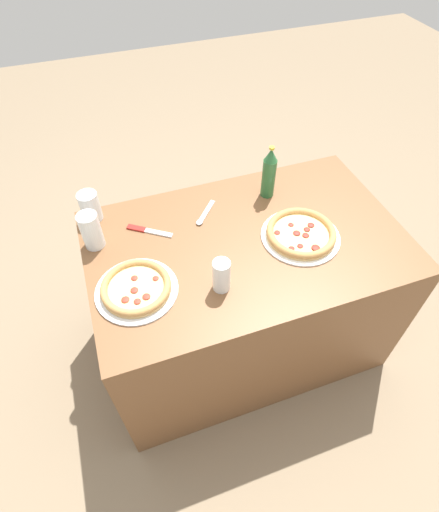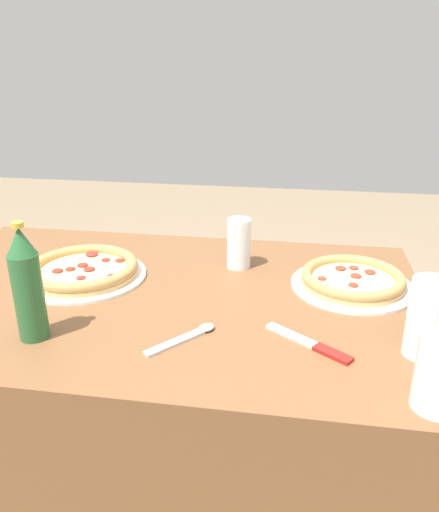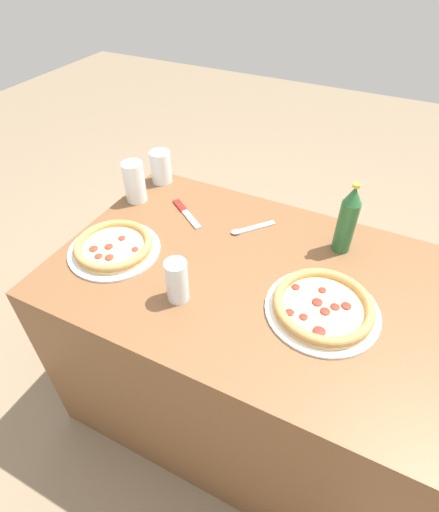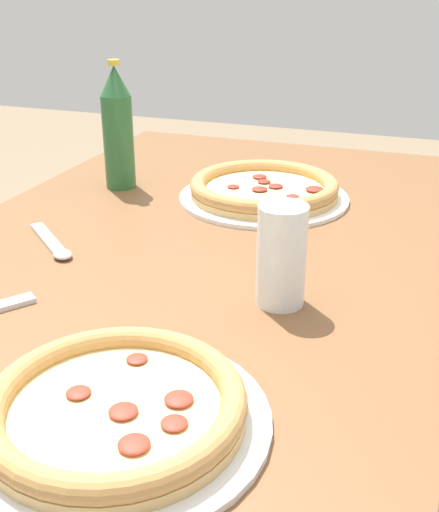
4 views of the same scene
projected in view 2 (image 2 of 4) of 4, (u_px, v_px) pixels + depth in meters
The scene contains 8 objects.
table at pixel (163, 417), 1.35m from camera, with size 1.28×0.80×0.75m.
pizza_pepperoni at pixel (83, 270), 1.28m from camera, with size 0.32×0.32×0.04m.
pizza_veggie at pixel (352, 280), 1.23m from camera, with size 0.30×0.30×0.04m.
glass_cola at pixel (239, 246), 1.33m from camera, with size 0.06×0.06×0.13m.
glass_water at pixel (428, 321), 0.93m from camera, with size 0.08×0.08×0.16m.
beer_bottle at pixel (27, 285), 0.98m from camera, with size 0.06×0.06×0.25m.
knife at pixel (311, 344), 0.99m from camera, with size 0.17×0.13×0.01m.
spoon at pixel (189, 336), 1.01m from camera, with size 0.13×0.14×0.01m.
Camera 2 is at (-0.32, 1.05, 1.29)m, focal length 35.00 mm.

